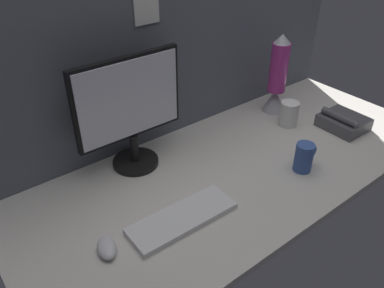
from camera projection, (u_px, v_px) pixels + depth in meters
The scene contains 9 objects.
ground_plane at pixel (236, 166), 156.10cm from camera, with size 180.00×80.00×3.00cm, color beige.
cubicle_wall_back at pixel (179, 46), 159.19cm from camera, with size 180.00×5.50×75.36cm.
monitor at pixel (130, 108), 141.96cm from camera, with size 42.71×18.00×44.14cm.
keyboard at pixel (182, 218), 127.84cm from camera, with size 37.00×13.00×2.00cm, color silver.
mouse at pixel (107, 248), 116.44cm from camera, with size 5.60×9.60×3.40cm, color silver.
mug_ceramic_white at pixel (289, 114), 177.62cm from camera, with size 8.40×8.40×11.30cm.
mug_ceramic_blue at pixel (304, 157), 148.57cm from camera, with size 10.85×7.01×11.56cm.
lava_lamp at pixel (277, 80), 183.73cm from camera, with size 11.59×11.59×37.92cm.
desk_phone at pixel (343, 122), 176.22cm from camera, with size 17.30×19.27×8.80cm.
Camera 1 is at (-91.57, -87.81, 91.59)cm, focal length 36.45 mm.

